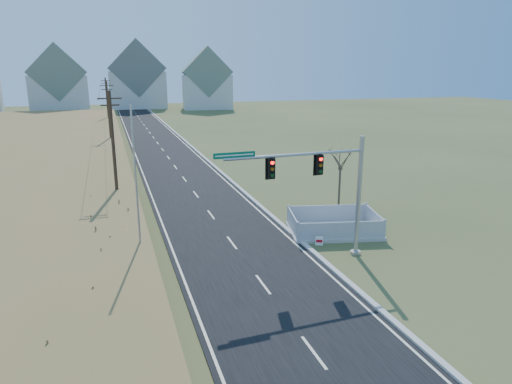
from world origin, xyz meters
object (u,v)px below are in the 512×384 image
object	(u,v)px
flagpole	(137,204)
bare_tree	(341,158)
traffic_signal_mast	(330,186)
open_sign	(319,241)
fence_enclosure	(334,228)

from	to	relation	value
flagpole	bare_tree	xyz separation A→B (m)	(15.09, 5.29, 0.70)
traffic_signal_mast	bare_tree	world-z (taller)	traffic_signal_mast
flagpole	bare_tree	distance (m)	16.00
bare_tree	flagpole	bearing A→B (deg)	-160.66
traffic_signal_mast	open_sign	xyz separation A→B (m)	(0.40, 1.92, -3.99)
fence_enclosure	open_sign	xyz separation A→B (m)	(-1.98, -1.92, 0.05)
open_sign	fence_enclosure	bearing A→B (deg)	68.29
fence_enclosure	bare_tree	xyz separation A→B (m)	(2.48, 4.01, 3.92)
traffic_signal_mast	fence_enclosure	xyz separation A→B (m)	(2.38, 3.84, -4.04)
fence_enclosure	flagpole	size ratio (longest dim) A/B	0.75
fence_enclosure	bare_tree	world-z (taller)	bare_tree
fence_enclosure	open_sign	size ratio (longest dim) A/B	11.07
fence_enclosure	flagpole	world-z (taller)	flagpole
flagpole	open_sign	bearing A→B (deg)	-3.42
fence_enclosure	open_sign	world-z (taller)	fence_enclosure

